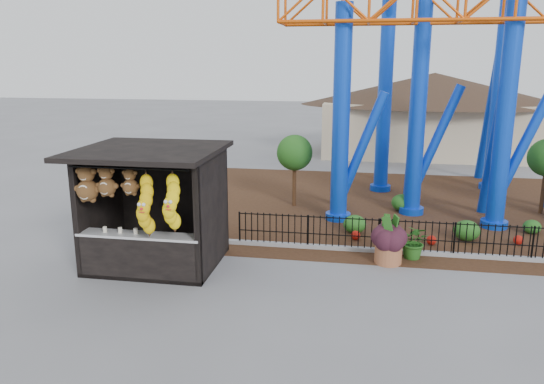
% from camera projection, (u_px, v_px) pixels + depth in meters
% --- Properties ---
extents(ground, '(120.00, 120.00, 0.00)m').
position_uv_depth(ground, '(260.00, 289.00, 12.46)').
color(ground, slate).
rests_on(ground, ground).
extents(mulch_bed, '(18.00, 12.00, 0.02)m').
position_uv_depth(mulch_bed, '(409.00, 207.00, 19.43)').
color(mulch_bed, '#331E11').
rests_on(mulch_bed, ground).
extents(curb, '(18.00, 0.18, 0.12)m').
position_uv_depth(curb, '(423.00, 253.00, 14.64)').
color(curb, gray).
rests_on(curb, ground).
extents(prize_booth, '(3.50, 3.40, 3.12)m').
position_uv_depth(prize_booth, '(150.00, 210.00, 13.45)').
color(prize_booth, black).
rests_on(prize_booth, ground).
extents(picket_fence, '(12.20, 0.06, 1.00)m').
position_uv_depth(picket_fence, '(458.00, 240.00, 14.38)').
color(picket_fence, black).
rests_on(picket_fence, ground).
extents(roller_coaster, '(11.00, 6.37, 10.82)m').
position_uv_depth(roller_coaster, '(455.00, 24.00, 17.92)').
color(roller_coaster, '#0B3DCB').
rests_on(roller_coaster, ground).
extents(terracotta_planter, '(0.95, 0.95, 0.60)m').
position_uv_depth(terracotta_planter, '(388.00, 252.00, 14.02)').
color(terracotta_planter, '#995937').
rests_on(terracotta_planter, ground).
extents(planter_foliage, '(0.70, 0.70, 0.64)m').
position_uv_depth(planter_foliage, '(389.00, 230.00, 13.87)').
color(planter_foliage, black).
rests_on(planter_foliage, terracotta_planter).
extents(potted_plant, '(1.12, 1.06, 0.98)m').
position_uv_depth(potted_plant, '(415.00, 241.00, 14.30)').
color(potted_plant, '#2F5F1B').
rests_on(potted_plant, ground).
extents(landscaping, '(7.66, 4.08, 0.61)m').
position_uv_depth(landscaping, '(445.00, 221.00, 16.81)').
color(landscaping, '#1F5017').
rests_on(landscaping, mulch_bed).
extents(pavilion, '(15.00, 15.00, 4.80)m').
position_uv_depth(pavilion, '(433.00, 101.00, 29.84)').
color(pavilion, '#BFAD8C').
rests_on(pavilion, ground).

